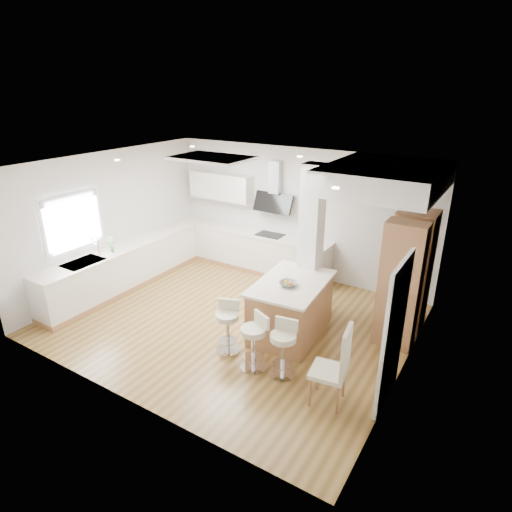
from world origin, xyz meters
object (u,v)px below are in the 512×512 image
Objects in this scene: peninsula at (291,307)px; bar_stool_b at (255,339)px; bar_stool_a at (228,324)px; dining_chair at (337,364)px; bar_stool_c at (283,346)px.

peninsula is 1.87× the size of bar_stool_b.
dining_chair is (1.93, -0.26, 0.15)m from bar_stool_a.
bar_stool_b is 1.01× the size of bar_stool_c.
peninsula is 1.41× the size of dining_chair.
bar_stool_b reaches higher than bar_stool_a.
peninsula is 1.83m from dining_chair.
bar_stool_b is at bearing -36.98° from bar_stool_a.
bar_stool_c is at bearing 35.36° from bar_stool_b.
dining_chair is (1.33, -1.26, 0.14)m from peninsula.
bar_stool_c is at bearing -26.18° from bar_stool_a.
bar_stool_c is (0.44, 0.08, -0.00)m from bar_stool_b.
bar_stool_c is at bearing -72.29° from peninsula.
bar_stool_a is 0.98× the size of bar_stool_c.
bar_stool_c is at bearing 160.49° from dining_chair.
peninsula is at bearing 114.73° from bar_stool_b.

